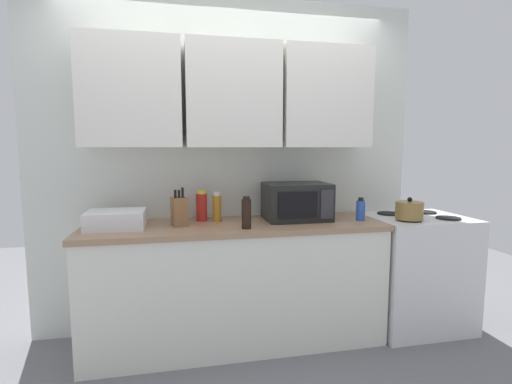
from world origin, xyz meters
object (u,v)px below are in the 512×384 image
bottle_soy_dark (246,213)px  knife_block (179,211)px  bottle_amber_vinegar (217,207)px  microwave (297,201)px  stove_range (415,271)px  bottle_blue_cleaner (361,210)px  dish_rack (116,219)px  kettle (409,210)px  bottle_red_sauce (202,206)px

bottle_soy_dark → knife_block: bearing=156.7°
knife_block → bottle_amber_vinegar: knife_block is taller
microwave → bottle_amber_vinegar: 0.61m
stove_range → bottle_blue_cleaner: 0.75m
microwave → knife_block: bearing=-176.3°
dish_rack → kettle: bearing=-4.3°
microwave → bottle_blue_cleaner: (0.47, -0.13, -0.06)m
kettle → bottle_amber_vinegar: 1.45m
bottle_blue_cleaner → bottle_amber_vinegar: (-1.07, 0.18, 0.03)m
stove_range → bottle_amber_vinegar: size_ratio=4.13×
dish_rack → bottle_soy_dark: 0.89m
microwave → bottle_red_sauce: size_ratio=2.08×
kettle → bottle_amber_vinegar: (-1.42, 0.27, 0.03)m
microwave → bottle_blue_cleaner: size_ratio=2.78×
stove_range → microwave: size_ratio=1.90×
bottle_soy_dark → bottle_blue_cleaner: size_ratio=1.28×
stove_range → knife_block: 1.95m
stove_range → bottle_amber_vinegar: 1.69m
stove_range → bottle_blue_cleaner: (-0.52, -0.05, 0.53)m
stove_range → dish_rack: bearing=179.5°
kettle → bottle_red_sauce: size_ratio=0.87×
bottle_soy_dark → bottle_amber_vinegar: (-0.17, 0.30, -0.00)m
knife_block → bottle_amber_vinegar: size_ratio=1.23×
dish_rack → bottle_soy_dark: size_ratio=1.72×
bottle_red_sauce → bottle_amber_vinegar: 0.12m
bottle_blue_cleaner → bottle_amber_vinegar: size_ratio=0.78×
knife_block → bottle_red_sauce: (0.16, 0.15, 0.01)m
knife_block → bottle_soy_dark: bearing=-23.3°
stove_range → bottle_amber_vinegar: bearing=175.4°
stove_range → kettle: 0.57m
stove_range → bottle_red_sauce: bottle_red_sauce is taller
dish_rack → bottle_soy_dark: bearing=-12.5°
bottle_red_sauce → bottle_blue_cleaner: size_ratio=1.33×
bottle_amber_vinegar → bottle_blue_cleaner: bearing=-9.7°
kettle → bottle_blue_cleaner: (-0.35, 0.09, 0.00)m
kettle → microwave: microwave is taller
dish_rack → microwave: bearing=2.4°
dish_rack → bottle_red_sauce: bottle_red_sauce is taller
dish_rack → bottle_blue_cleaner: (1.77, -0.07, 0.02)m
dish_rack → bottle_amber_vinegar: bottle_amber_vinegar is taller
kettle → bottle_blue_cleaner: 0.36m
kettle → knife_block: (-1.70, 0.16, 0.03)m
dish_rack → bottle_soy_dark: (0.87, -0.19, 0.05)m
stove_range → bottle_blue_cleaner: size_ratio=5.27×
dish_rack → bottle_red_sauce: 0.61m
stove_range → bottle_red_sauce: size_ratio=3.95×
bottle_red_sauce → bottle_amber_vinegar: bottle_red_sauce is taller
stove_range → bottle_blue_cleaner: bottle_blue_cleaner is taller
microwave → bottle_amber_vinegar: bearing=175.0°
kettle → microwave: (-0.82, 0.21, 0.06)m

